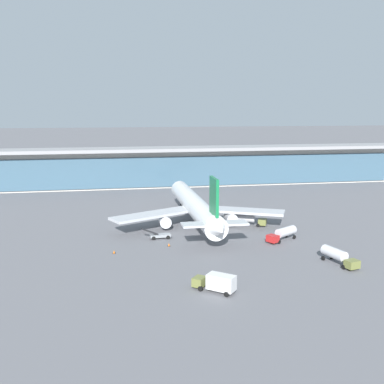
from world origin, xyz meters
name	(u,v)px	position (x,y,z in m)	size (l,w,h in m)	color
ground_plane	(205,235)	(0.00, 0.00, 0.00)	(1200.00, 1200.00, 0.00)	slate
airliner_on_stand	(195,206)	(-0.57, 9.79, 4.88)	(44.74, 58.03, 15.49)	white
service_truck_near_nose_olive	(217,282)	(-5.12, -34.38, 1.69)	(7.10, 6.41, 3.10)	olive
service_truck_under_wing_olive	(338,256)	(21.25, -25.13, 1.71)	(4.48, 8.89, 2.95)	olive
service_truck_mid_apron_olive	(248,219)	(12.75, 6.74, 1.71)	(8.69, 5.88, 2.95)	olive
service_truck_by_tail_red	(283,233)	(16.59, -7.91, 1.71)	(8.48, 6.47, 2.95)	#B21E1E
service_truck_on_taxiway_grey	(159,235)	(-11.18, -1.61, 0.81)	(6.85, 2.11, 2.70)	gray
terminal_building	(169,166)	(0.00, 68.61, 7.87)	(183.60, 12.80, 15.20)	beige
safety_cone_alpha	(169,245)	(-9.73, -7.73, 0.32)	(0.62, 0.62, 0.70)	orange
safety_cone_bravo	(114,252)	(-21.70, -10.78, 0.32)	(0.62, 0.62, 0.70)	orange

